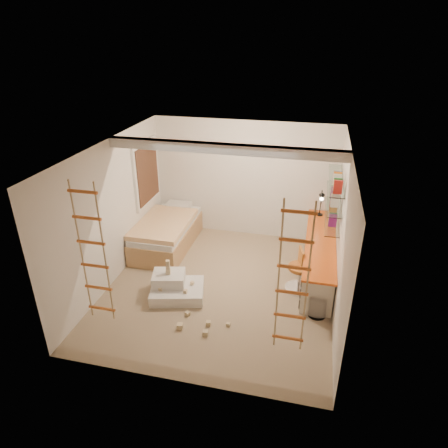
% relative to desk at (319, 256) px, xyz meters
% --- Properties ---
extents(floor, '(4.50, 4.50, 0.00)m').
position_rel_desk_xyz_m(floor, '(-1.72, -0.86, -0.40)').
color(floor, '#988262').
rests_on(floor, ground).
extents(ceiling_beam, '(4.00, 0.18, 0.16)m').
position_rel_desk_xyz_m(ceiling_beam, '(-1.72, -0.56, 2.12)').
color(ceiling_beam, white).
rests_on(ceiling_beam, ceiling).
extents(window_frame, '(0.06, 1.15, 1.35)m').
position_rel_desk_xyz_m(window_frame, '(-3.69, 0.64, 1.15)').
color(window_frame, white).
rests_on(window_frame, wall_left).
extents(window_blind, '(0.02, 1.00, 1.20)m').
position_rel_desk_xyz_m(window_blind, '(-3.65, 0.64, 1.15)').
color(window_blind, '#4C2D1E').
rests_on(window_blind, window_frame).
extents(rope_ladder_left, '(0.41, 0.04, 2.13)m').
position_rel_desk_xyz_m(rope_ladder_left, '(-3.07, -2.61, 1.11)').
color(rope_ladder_left, '#C45821').
rests_on(rope_ladder_left, ceiling).
extents(rope_ladder_right, '(0.41, 0.04, 2.13)m').
position_rel_desk_xyz_m(rope_ladder_right, '(-0.37, -2.61, 1.11)').
color(rope_ladder_right, '#C45621').
rests_on(rope_ladder_right, ceiling).
extents(waste_bin, '(0.29, 0.29, 0.36)m').
position_rel_desk_xyz_m(waste_bin, '(0.03, -1.28, -0.22)').
color(waste_bin, white).
rests_on(waste_bin, floor).
extents(desk, '(0.56, 2.80, 0.75)m').
position_rel_desk_xyz_m(desk, '(0.00, 0.00, 0.00)').
color(desk, orange).
rests_on(desk, floor).
extents(shelves, '(0.25, 1.80, 0.71)m').
position_rel_desk_xyz_m(shelves, '(0.15, 0.27, 1.10)').
color(shelves, white).
rests_on(shelves, wall_right).
extents(bed, '(1.02, 2.00, 0.69)m').
position_rel_desk_xyz_m(bed, '(-3.20, 0.36, -0.07)').
color(bed, '#AD7F51').
rests_on(bed, floor).
extents(task_lamp, '(0.14, 0.36, 0.57)m').
position_rel_desk_xyz_m(task_lamp, '(-0.05, 0.96, 0.73)').
color(task_lamp, black).
rests_on(task_lamp, desk).
extents(swivel_chair, '(0.59, 0.59, 0.81)m').
position_rel_desk_xyz_m(swivel_chair, '(-0.32, -0.61, -0.10)').
color(swivel_chair, '#B86223').
rests_on(swivel_chair, floor).
extents(play_platform, '(1.06, 0.91, 0.41)m').
position_rel_desk_xyz_m(play_platform, '(-2.44, -1.28, -0.25)').
color(play_platform, silver).
rests_on(play_platform, floor).
extents(toy_blocks, '(1.36, 1.04, 0.68)m').
position_rel_desk_xyz_m(toy_blocks, '(-2.14, -1.60, -0.16)').
color(toy_blocks, '#CCB284').
rests_on(toy_blocks, floor).
extents(books, '(0.14, 0.64, 0.92)m').
position_rel_desk_xyz_m(books, '(0.15, 0.27, 1.24)').
color(books, '#8C1E7F').
rests_on(books, shelves).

